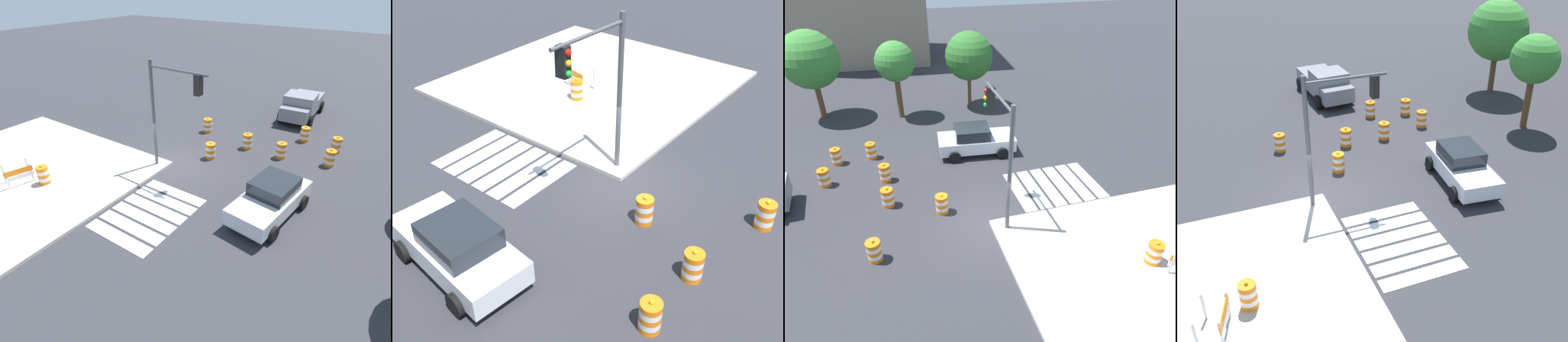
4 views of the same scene
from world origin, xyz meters
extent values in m
plane|color=#2D2D33|center=(0.00, 0.00, 0.00)|extent=(120.00, 120.00, 0.00)
cube|color=#BCB7AD|center=(6.00, -6.00, 0.07)|extent=(12.00, 12.00, 0.15)
cube|color=silver|center=(2.12, 1.80, 0.01)|extent=(0.60, 3.20, 0.02)
cube|color=silver|center=(2.88, 1.80, 0.01)|extent=(0.60, 3.20, 0.02)
cube|color=silver|center=(3.62, 1.80, 0.01)|extent=(0.60, 3.20, 0.02)
cube|color=silver|center=(4.38, 1.80, 0.01)|extent=(0.60, 3.20, 0.02)
cube|color=silver|center=(5.12, 1.80, 0.01)|extent=(0.60, 3.20, 0.02)
cube|color=silver|center=(5.88, 1.80, 0.01)|extent=(0.60, 3.20, 0.02)
cube|color=silver|center=(1.14, 6.12, 0.68)|extent=(4.48, 2.31, 0.70)
cube|color=#1E2328|center=(0.89, 6.15, 1.33)|extent=(2.07, 1.80, 0.60)
cylinder|color=black|center=(2.58, 6.92, 0.33)|extent=(0.68, 0.31, 0.66)
cylinder|color=black|center=(2.37, 5.03, 0.33)|extent=(0.68, 0.31, 0.66)
cylinder|color=black|center=(-0.10, 7.22, 0.33)|extent=(0.68, 0.31, 0.66)
cylinder|color=black|center=(-0.31, 5.33, 0.33)|extent=(0.68, 0.31, 0.66)
cylinder|color=orange|center=(-4.10, 4.62, 0.09)|extent=(0.56, 0.56, 0.18)
cylinder|color=white|center=(-4.10, 4.62, 0.27)|extent=(0.56, 0.56, 0.18)
cylinder|color=orange|center=(-4.10, 4.62, 0.45)|extent=(0.56, 0.56, 0.18)
cylinder|color=white|center=(-4.10, 4.62, 0.63)|extent=(0.56, 0.56, 0.18)
cylinder|color=orange|center=(-4.10, 4.62, 0.81)|extent=(0.56, 0.56, 0.18)
sphere|color=yellow|center=(-4.10, 4.62, 0.96)|extent=(0.12, 0.12, 0.12)
cylinder|color=orange|center=(-4.81, -0.76, 0.09)|extent=(0.56, 0.56, 0.18)
cylinder|color=white|center=(-4.81, -0.76, 0.27)|extent=(0.56, 0.56, 0.18)
cylinder|color=orange|center=(-4.81, -0.76, 0.45)|extent=(0.56, 0.56, 0.18)
cylinder|color=white|center=(-4.81, -0.76, 0.63)|extent=(0.56, 0.56, 0.18)
cylinder|color=orange|center=(-4.81, -0.76, 0.81)|extent=(0.56, 0.56, 0.18)
sphere|color=yellow|center=(-4.81, -0.76, 0.96)|extent=(0.12, 0.12, 0.12)
cylinder|color=orange|center=(-1.80, 1.33, 0.09)|extent=(0.56, 0.56, 0.18)
cylinder|color=white|center=(-1.80, 1.33, 0.27)|extent=(0.56, 0.56, 0.18)
cylinder|color=orange|center=(-1.80, 1.33, 0.45)|extent=(0.56, 0.56, 0.18)
cylinder|color=white|center=(-1.80, 1.33, 0.63)|extent=(0.56, 0.56, 0.18)
cylinder|color=orange|center=(-1.80, 1.33, 0.81)|extent=(0.56, 0.56, 0.18)
sphere|color=yellow|center=(-1.80, 1.33, 0.96)|extent=(0.12, 0.12, 0.12)
cylinder|color=orange|center=(-4.10, 2.50, 0.09)|extent=(0.56, 0.56, 0.18)
cylinder|color=white|center=(-4.10, 2.50, 0.27)|extent=(0.56, 0.56, 0.18)
cylinder|color=orange|center=(-4.10, 2.50, 0.45)|extent=(0.56, 0.56, 0.18)
cylinder|color=white|center=(-4.10, 2.50, 0.63)|extent=(0.56, 0.56, 0.18)
cylinder|color=orange|center=(-4.10, 2.50, 0.81)|extent=(0.56, 0.56, 0.18)
sphere|color=yellow|center=(-4.10, 2.50, 0.96)|extent=(0.12, 0.12, 0.12)
cylinder|color=orange|center=(5.20, -3.91, 0.24)|extent=(0.56, 0.56, 0.18)
cylinder|color=white|center=(5.20, -3.91, 0.42)|extent=(0.56, 0.56, 0.18)
cylinder|color=orange|center=(5.20, -3.91, 0.60)|extent=(0.56, 0.56, 0.18)
cylinder|color=white|center=(5.20, -3.91, 0.78)|extent=(0.56, 0.56, 0.18)
cylinder|color=orange|center=(5.20, -3.91, 0.96)|extent=(0.56, 0.56, 0.18)
sphere|color=yellow|center=(5.20, -3.91, 1.11)|extent=(0.12, 0.12, 0.12)
cube|color=silver|center=(5.41, -4.55, 0.65)|extent=(0.09, 0.09, 1.00)
cube|color=silver|center=(5.22, -5.22, 0.65)|extent=(0.09, 0.09, 1.00)
cube|color=silver|center=(6.47, -4.85, 0.65)|extent=(0.09, 0.09, 1.00)
cube|color=silver|center=(6.27, -5.52, 0.65)|extent=(0.09, 0.09, 1.00)
cube|color=orange|center=(5.94, -4.68, 0.90)|extent=(1.26, 0.40, 0.28)
cube|color=white|center=(5.94, -4.68, 0.60)|extent=(1.26, 0.40, 0.20)
cylinder|color=#4C4C51|center=(0.60, -0.60, 2.90)|extent=(0.18, 0.18, 5.50)
cylinder|color=#4C4C51|center=(0.62, 1.00, 5.35)|extent=(0.17, 3.20, 0.12)
cube|color=black|center=(0.64, 2.12, 4.90)|extent=(0.36, 0.29, 0.90)
sphere|color=red|center=(0.45, 2.12, 5.20)|extent=(0.20, 0.20, 0.20)
sphere|color=#F2A514|center=(0.45, 2.12, 4.90)|extent=(0.20, 0.20, 0.20)
sphere|color=green|center=(0.45, 2.12, 4.60)|extent=(0.20, 0.20, 0.20)
camera|label=1|loc=(12.12, 9.78, 8.85)|focal=29.75mm
camera|label=2|loc=(-7.67, 11.52, 9.84)|focal=44.62mm
camera|label=3|loc=(-3.57, -10.95, 10.25)|focal=32.18mm
camera|label=4|loc=(16.19, -4.26, 11.15)|focal=42.89mm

